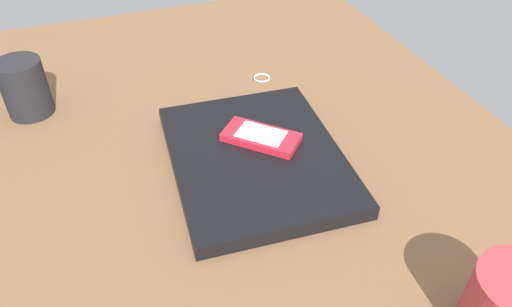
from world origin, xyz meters
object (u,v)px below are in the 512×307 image
(pen_cup, at_px, (25,88))
(key_ring, at_px, (262,78))
(cell_phone_on_laptop, at_px, (264,136))
(laptop_closed, at_px, (256,158))

(pen_cup, relative_size, key_ring, 3.03)
(cell_phone_on_laptop, relative_size, key_ring, 3.75)
(laptop_closed, bearing_deg, pen_cup, -126.29)
(pen_cup, bearing_deg, laptop_closed, 50.22)
(pen_cup, height_order, key_ring, pen_cup)
(laptop_closed, height_order, cell_phone_on_laptop, cell_phone_on_laptop)
(pen_cup, distance_m, key_ring, 0.40)
(cell_phone_on_laptop, distance_m, pen_cup, 0.40)
(cell_phone_on_laptop, bearing_deg, key_ring, 160.32)
(pen_cup, xyz_separation_m, key_ring, (0.03, 0.40, -0.05))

